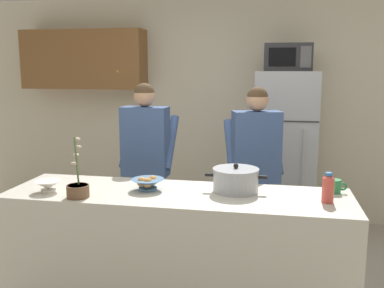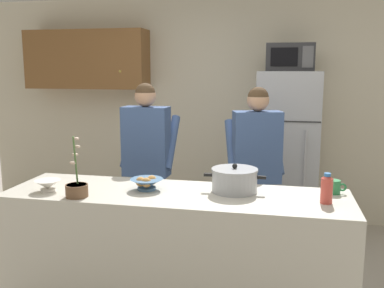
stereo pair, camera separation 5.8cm
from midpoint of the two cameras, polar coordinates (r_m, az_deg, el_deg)
The scene contains 12 objects.
back_wall_unit at distance 5.18m, azimuth 0.56°, elevation 5.68°, with size 6.00×0.48×2.60m.
kitchen_island at distance 3.18m, azimuth -2.47°, elevation -14.42°, with size 2.39×0.68×0.92m, color beige.
refrigerator at distance 4.75m, azimuth 11.74°, elevation -1.19°, with size 0.64×0.68×1.75m.
microwave at distance 4.65m, azimuth 12.19°, elevation 11.11°, with size 0.48×0.37×0.28m.
person_near_pot at distance 3.98m, azimuth -6.54°, elevation -0.94°, with size 0.51×0.42×1.65m.
person_by_sink at distance 3.82m, azimuth 7.97°, elevation -1.71°, with size 0.57×0.51×1.62m.
cooking_pot at distance 3.04m, azimuth 5.24°, elevation -4.73°, with size 0.43×0.32×0.20m.
coffee_mug at distance 3.15m, azimuth 17.81°, elevation -5.32°, with size 0.13×0.09×0.10m.
bread_bowl at distance 3.09m, azimuth -6.41°, elevation -5.16°, with size 0.24×0.24×0.10m.
empty_bowl at distance 3.20m, azimuth -18.95°, elevation -5.20°, with size 0.18×0.18×0.08m.
bottle_near_edge at distance 2.90m, azimuth 16.96°, elevation -5.57°, with size 0.08×0.08×0.20m.
potted_orchid at distance 3.00m, azimuth -15.37°, elevation -5.66°, with size 0.15×0.15×0.41m.
Camera 1 is at (0.65, -2.82, 1.77)m, focal length 40.43 mm.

